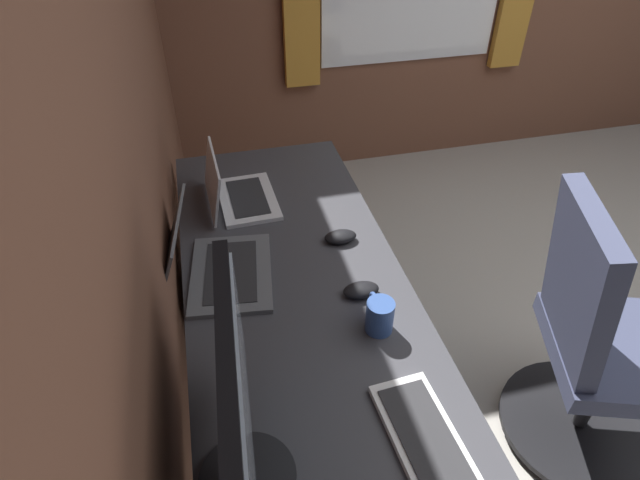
{
  "coord_description": "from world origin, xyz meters",
  "views": [
    {
      "loc": [
        -0.78,
        1.89,
        1.77
      ],
      "look_at": [
        0.21,
        1.64,
        0.95
      ],
      "focal_mm": 28.87,
      "sensor_mm": 36.0,
      "label": 1
    }
  ],
  "objects_px": {
    "keyboard_main": "(437,462)",
    "office_chair": "(594,351)",
    "coffee_mug": "(379,315)",
    "monitor_primary": "(238,413)",
    "drawer_pedestal": "(282,325)",
    "laptop_left": "(208,263)",
    "mouse_main": "(340,237)",
    "mouse_spare": "(361,290)",
    "laptop_leftmost": "(234,192)"
  },
  "relations": [
    {
      "from": "keyboard_main",
      "to": "office_chair",
      "type": "bearing_deg",
      "value": -64.72
    },
    {
      "from": "coffee_mug",
      "to": "keyboard_main",
      "type": "bearing_deg",
      "value": 179.38
    },
    {
      "from": "monitor_primary",
      "to": "coffee_mug",
      "type": "height_order",
      "value": "monitor_primary"
    },
    {
      "from": "drawer_pedestal",
      "to": "laptop_left",
      "type": "xyz_separation_m",
      "value": [
        -0.1,
        0.22,
        0.44
      ]
    },
    {
      "from": "keyboard_main",
      "to": "laptop_left",
      "type": "bearing_deg",
      "value": 30.85
    },
    {
      "from": "keyboard_main",
      "to": "mouse_main",
      "type": "bearing_deg",
      "value": -0.44
    },
    {
      "from": "mouse_spare",
      "to": "mouse_main",
      "type": "bearing_deg",
      "value": -2.03
    },
    {
      "from": "drawer_pedestal",
      "to": "laptop_left",
      "type": "height_order",
      "value": "laptop_left"
    },
    {
      "from": "drawer_pedestal",
      "to": "laptop_leftmost",
      "type": "xyz_separation_m",
      "value": [
        0.26,
        0.1,
        0.43
      ]
    },
    {
      "from": "drawer_pedestal",
      "to": "laptop_left",
      "type": "distance_m",
      "value": 0.5
    },
    {
      "from": "monitor_primary",
      "to": "laptop_leftmost",
      "type": "xyz_separation_m",
      "value": [
        1.0,
        -0.09,
        -0.19
      ]
    },
    {
      "from": "keyboard_main",
      "to": "drawer_pedestal",
      "type": "bearing_deg",
      "value": 14.0
    },
    {
      "from": "laptop_left",
      "to": "keyboard_main",
      "type": "xyz_separation_m",
      "value": [
        -0.69,
        -0.42,
        -0.04
      ]
    },
    {
      "from": "drawer_pedestal",
      "to": "mouse_spare",
      "type": "bearing_deg",
      "value": -145.05
    },
    {
      "from": "mouse_main",
      "to": "office_chair",
      "type": "xyz_separation_m",
      "value": [
        -0.41,
        -0.74,
        -0.29
      ]
    },
    {
      "from": "laptop_left",
      "to": "keyboard_main",
      "type": "height_order",
      "value": "laptop_left"
    },
    {
      "from": "drawer_pedestal",
      "to": "coffee_mug",
      "type": "relative_size",
      "value": 6.12
    },
    {
      "from": "coffee_mug",
      "to": "office_chair",
      "type": "bearing_deg",
      "value": -92.73
    },
    {
      "from": "mouse_spare",
      "to": "office_chair",
      "type": "height_order",
      "value": "office_chair"
    },
    {
      "from": "monitor_primary",
      "to": "mouse_spare",
      "type": "bearing_deg",
      "value": -39.93
    },
    {
      "from": "monitor_primary",
      "to": "coffee_mug",
      "type": "relative_size",
      "value": 4.94
    },
    {
      "from": "laptop_left",
      "to": "mouse_spare",
      "type": "relative_size",
      "value": 3.61
    },
    {
      "from": "laptop_leftmost",
      "to": "office_chair",
      "type": "relative_size",
      "value": 0.32
    },
    {
      "from": "monitor_primary",
      "to": "office_chair",
      "type": "distance_m",
      "value": 1.27
    },
    {
      "from": "monitor_primary",
      "to": "keyboard_main",
      "type": "bearing_deg",
      "value": -99.22
    },
    {
      "from": "monitor_primary",
      "to": "drawer_pedestal",
      "type": "bearing_deg",
      "value": -14.11
    },
    {
      "from": "laptop_left",
      "to": "coffee_mug",
      "type": "relative_size",
      "value": 3.31
    },
    {
      "from": "mouse_spare",
      "to": "monitor_primary",
      "type": "bearing_deg",
      "value": 140.07
    },
    {
      "from": "monitor_primary",
      "to": "laptop_leftmost",
      "type": "relative_size",
      "value": 1.83
    },
    {
      "from": "laptop_leftmost",
      "to": "laptop_left",
      "type": "xyz_separation_m",
      "value": [
        -0.37,
        0.12,
        0.01
      ]
    },
    {
      "from": "laptop_left",
      "to": "mouse_spare",
      "type": "height_order",
      "value": "laptop_left"
    },
    {
      "from": "monitor_primary",
      "to": "mouse_main",
      "type": "relative_size",
      "value": 5.39
    },
    {
      "from": "monitor_primary",
      "to": "mouse_spare",
      "type": "relative_size",
      "value": 5.39
    },
    {
      "from": "laptop_leftmost",
      "to": "drawer_pedestal",
      "type": "bearing_deg",
      "value": -159.43
    },
    {
      "from": "keyboard_main",
      "to": "coffee_mug",
      "type": "bearing_deg",
      "value": -0.62
    },
    {
      "from": "laptop_leftmost",
      "to": "mouse_main",
      "type": "xyz_separation_m",
      "value": [
        -0.3,
        -0.3,
        -0.03
      ]
    },
    {
      "from": "monitor_primary",
      "to": "laptop_left",
      "type": "distance_m",
      "value": 0.66
    },
    {
      "from": "coffee_mug",
      "to": "office_chair",
      "type": "height_order",
      "value": "office_chair"
    },
    {
      "from": "laptop_leftmost",
      "to": "keyboard_main",
      "type": "relative_size",
      "value": 0.72
    },
    {
      "from": "keyboard_main",
      "to": "mouse_spare",
      "type": "relative_size",
      "value": 4.11
    },
    {
      "from": "mouse_main",
      "to": "coffee_mug",
      "type": "distance_m",
      "value": 0.38
    },
    {
      "from": "drawer_pedestal",
      "to": "keyboard_main",
      "type": "relative_size",
      "value": 1.62
    },
    {
      "from": "mouse_spare",
      "to": "office_chair",
      "type": "bearing_deg",
      "value": -102.55
    },
    {
      "from": "laptop_leftmost",
      "to": "laptop_left",
      "type": "height_order",
      "value": "laptop_left"
    },
    {
      "from": "monitor_primary",
      "to": "mouse_main",
      "type": "bearing_deg",
      "value": -28.99
    },
    {
      "from": "drawer_pedestal",
      "to": "mouse_spare",
      "type": "height_order",
      "value": "mouse_spare"
    },
    {
      "from": "mouse_spare",
      "to": "coffee_mug",
      "type": "distance_m",
      "value": 0.13
    },
    {
      "from": "mouse_main",
      "to": "office_chair",
      "type": "bearing_deg",
      "value": -119.31
    },
    {
      "from": "mouse_main",
      "to": "mouse_spare",
      "type": "height_order",
      "value": "same"
    },
    {
      "from": "monitor_primary",
      "to": "mouse_main",
      "type": "xyz_separation_m",
      "value": [
        0.7,
        -0.39,
        -0.22
      ]
    }
  ]
}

